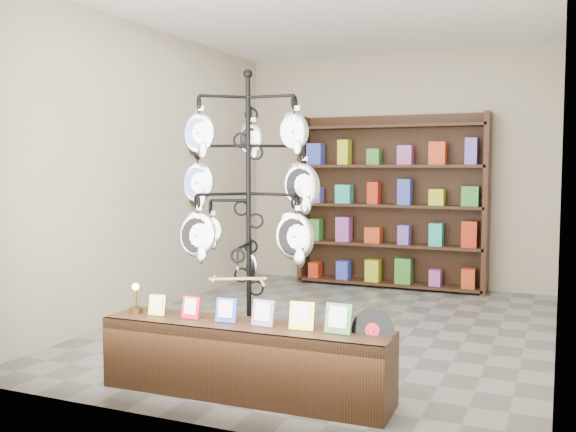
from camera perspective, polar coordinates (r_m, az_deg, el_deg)
name	(u,v)px	position (r m, az deg, el deg)	size (l,w,h in m)	color
ground	(330,328)	(6.26, 3.76, -9.88)	(5.00, 5.00, 0.00)	slate
room_envelope	(331,134)	(6.08, 3.85, 7.27)	(5.00, 5.00, 5.00)	#A9A188
display_tree	(248,194)	(5.04, -3.54, 1.94)	(1.25, 1.25, 2.30)	black
front_shelf	(245,359)	(4.44, -3.85, -12.60)	(2.02, 0.46, 0.71)	black
back_shelving	(390,207)	(8.29, 9.08, 0.80)	(2.42, 0.36, 2.20)	black
wall_clocks	(195,170)	(7.64, -8.23, 4.03)	(0.03, 0.24, 0.84)	black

